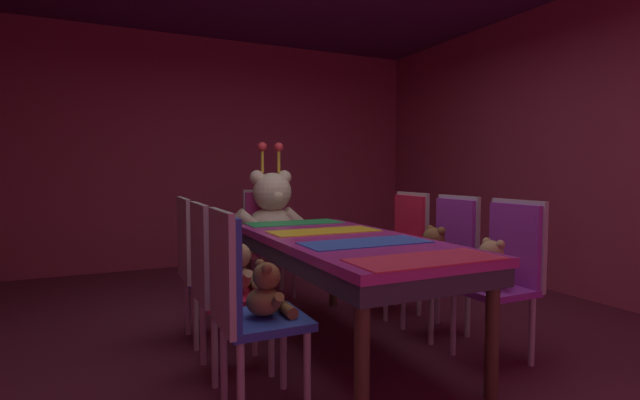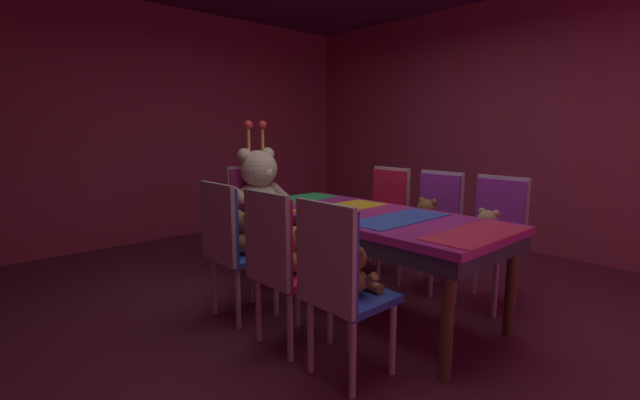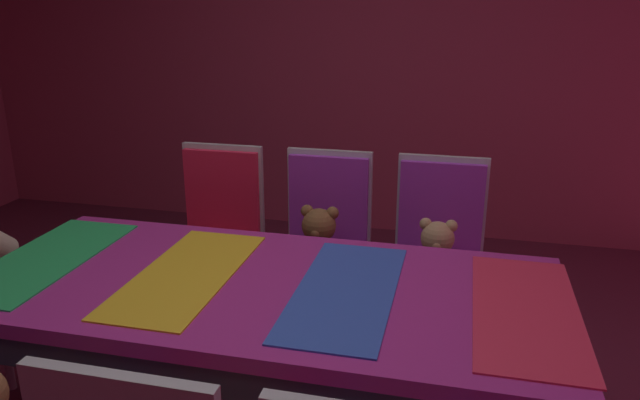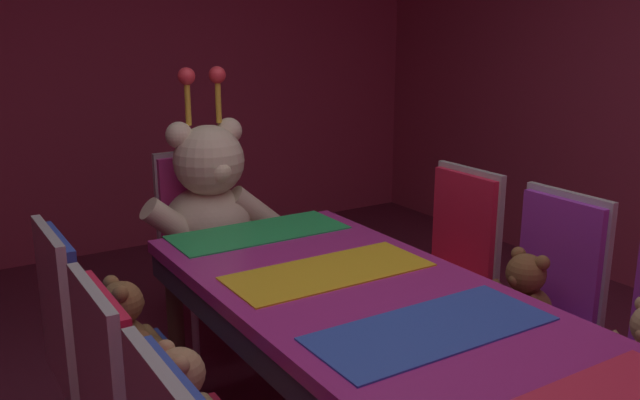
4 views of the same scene
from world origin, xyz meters
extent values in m
plane|color=#591E33|center=(0.00, 0.00, 0.00)|extent=(7.90, 7.90, 0.00)
cube|color=#99334C|center=(0.00, 3.20, 1.40)|extent=(5.20, 0.12, 2.80)
cube|color=#99334C|center=(2.60, 0.00, 1.40)|extent=(0.12, 6.40, 2.80)
cube|color=#B22D8C|center=(0.00, 0.00, 0.71)|extent=(0.90, 2.00, 0.05)
cube|color=#33333F|center=(0.00, 0.00, 0.64)|extent=(0.88, 1.96, 0.10)
cylinder|color=#4C3826|center=(0.38, 0.90, 0.34)|extent=(0.07, 0.07, 0.69)
cylinder|color=#4C3826|center=(0.38, -0.90, 0.34)|extent=(0.07, 0.07, 0.69)
cylinder|color=#4C3826|center=(-0.38, 0.90, 0.34)|extent=(0.07, 0.07, 0.69)
cylinder|color=#4C3826|center=(-0.38, -0.90, 0.34)|extent=(0.07, 0.07, 0.69)
cube|color=#E52D4C|center=(0.00, -0.85, 0.74)|extent=(0.77, 0.32, 0.01)
cube|color=blue|center=(0.00, -0.28, 0.74)|extent=(0.77, 0.32, 0.01)
cube|color=yellow|center=(0.00, 0.28, 0.74)|extent=(0.77, 0.32, 0.01)
cube|color=green|center=(0.00, 0.85, 0.74)|extent=(0.77, 0.32, 0.01)
cube|color=#2D47B2|center=(-0.70, -0.51, 0.44)|extent=(0.40, 0.40, 0.04)
cube|color=#2D47B2|center=(-0.88, -0.51, 0.71)|extent=(0.05, 0.38, 0.50)
cube|color=#B2B2B7|center=(-0.91, -0.51, 0.71)|extent=(0.03, 0.41, 0.55)
cylinder|color=#B2B2B7|center=(-0.54, -0.35, 0.21)|extent=(0.04, 0.04, 0.42)
cylinder|color=#B2B2B7|center=(-0.54, -0.67, 0.21)|extent=(0.04, 0.04, 0.42)
cylinder|color=#B2B2B7|center=(-0.86, -0.35, 0.21)|extent=(0.04, 0.04, 0.42)
cylinder|color=#B2B2B7|center=(-0.86, -0.67, 0.21)|extent=(0.04, 0.04, 0.42)
ellipsoid|color=brown|center=(-0.70, -0.51, 0.53)|extent=(0.17, 0.17, 0.14)
sphere|color=brown|center=(-0.69, -0.51, 0.66)|extent=(0.14, 0.14, 0.14)
sphere|color=#99663C|center=(-0.64, -0.51, 0.65)|extent=(0.05, 0.05, 0.05)
sphere|color=brown|center=(-0.70, -0.46, 0.71)|extent=(0.05, 0.05, 0.05)
sphere|color=brown|center=(-0.70, -0.56, 0.71)|extent=(0.05, 0.05, 0.05)
cylinder|color=brown|center=(-0.67, -0.43, 0.55)|extent=(0.05, 0.12, 0.11)
cylinder|color=brown|center=(-0.67, -0.59, 0.55)|extent=(0.05, 0.12, 0.11)
cylinder|color=brown|center=(-0.59, -0.47, 0.49)|extent=(0.06, 0.13, 0.06)
cylinder|color=brown|center=(-0.59, -0.55, 0.49)|extent=(0.06, 0.13, 0.06)
cube|color=red|center=(-0.71, -0.02, 0.44)|extent=(0.40, 0.40, 0.04)
cube|color=red|center=(-0.89, -0.02, 0.71)|extent=(0.05, 0.38, 0.50)
cube|color=#B2B2B7|center=(-0.92, -0.02, 0.71)|extent=(0.03, 0.41, 0.55)
cylinder|color=#B2B2B7|center=(-0.55, 0.14, 0.21)|extent=(0.04, 0.04, 0.42)
cylinder|color=#B2B2B7|center=(-0.55, -0.18, 0.21)|extent=(0.04, 0.04, 0.42)
cylinder|color=#B2B2B7|center=(-0.87, 0.14, 0.21)|extent=(0.04, 0.04, 0.42)
cylinder|color=#B2B2B7|center=(-0.87, -0.18, 0.21)|extent=(0.04, 0.04, 0.42)
ellipsoid|color=tan|center=(-0.71, -0.02, 0.54)|extent=(0.19, 0.19, 0.15)
sphere|color=tan|center=(-0.70, -0.02, 0.68)|extent=(0.15, 0.15, 0.15)
sphere|color=tan|center=(-0.65, -0.02, 0.66)|extent=(0.06, 0.06, 0.06)
sphere|color=tan|center=(-0.71, 0.03, 0.73)|extent=(0.06, 0.06, 0.06)
sphere|color=tan|center=(-0.71, -0.08, 0.73)|extent=(0.06, 0.06, 0.06)
cylinder|color=tan|center=(-0.68, 0.07, 0.56)|extent=(0.05, 0.13, 0.12)
cylinder|color=tan|center=(-0.68, -0.11, 0.56)|extent=(0.05, 0.13, 0.12)
cylinder|color=tan|center=(-0.59, 0.03, 0.49)|extent=(0.06, 0.14, 0.06)
cylinder|color=tan|center=(-0.59, -0.07, 0.49)|extent=(0.06, 0.14, 0.06)
cube|color=#2D47B2|center=(-0.71, 0.55, 0.44)|extent=(0.40, 0.40, 0.04)
cube|color=#2D47B2|center=(-0.89, 0.55, 0.71)|extent=(0.05, 0.38, 0.50)
cube|color=#B2B2B7|center=(-0.91, 0.55, 0.71)|extent=(0.03, 0.41, 0.55)
cylinder|color=#B2B2B7|center=(-0.55, 0.71, 0.21)|extent=(0.04, 0.04, 0.42)
cylinder|color=#B2B2B7|center=(-0.55, 0.39, 0.21)|extent=(0.04, 0.04, 0.42)
cylinder|color=#B2B2B7|center=(-0.87, 0.71, 0.21)|extent=(0.04, 0.04, 0.42)
cylinder|color=#B2B2B7|center=(-0.87, 0.39, 0.21)|extent=(0.04, 0.04, 0.42)
ellipsoid|color=olive|center=(-0.71, 0.55, 0.54)|extent=(0.19, 0.19, 0.15)
sphere|color=olive|center=(-0.70, 0.55, 0.68)|extent=(0.15, 0.15, 0.15)
sphere|color=#AE7747|center=(-0.64, 0.55, 0.67)|extent=(0.06, 0.06, 0.06)
sphere|color=olive|center=(-0.71, 0.60, 0.74)|extent=(0.06, 0.06, 0.06)
sphere|color=olive|center=(-0.71, 0.49, 0.74)|extent=(0.06, 0.06, 0.06)
cylinder|color=olive|center=(-0.67, 0.64, 0.56)|extent=(0.05, 0.14, 0.13)
cylinder|color=olive|center=(-0.67, 0.45, 0.56)|extent=(0.05, 0.14, 0.13)
cylinder|color=olive|center=(-0.59, 0.60, 0.49)|extent=(0.07, 0.14, 0.07)
cylinder|color=olive|center=(-0.59, 0.49, 0.49)|extent=(0.07, 0.14, 0.07)
cube|color=purple|center=(0.74, -0.55, 0.44)|extent=(0.40, 0.40, 0.04)
cube|color=purple|center=(0.92, -0.55, 0.71)|extent=(0.05, 0.38, 0.50)
cube|color=#B2B2B7|center=(0.94, -0.55, 0.71)|extent=(0.03, 0.41, 0.55)
cylinder|color=#B2B2B7|center=(0.90, -0.39, 0.21)|extent=(0.04, 0.04, 0.42)
cylinder|color=#B2B2B7|center=(0.90, -0.71, 0.21)|extent=(0.04, 0.04, 0.42)
cylinder|color=#B2B2B7|center=(0.58, -0.39, 0.21)|extent=(0.04, 0.04, 0.42)
cylinder|color=#B2B2B7|center=(0.58, -0.71, 0.21)|extent=(0.04, 0.04, 0.42)
ellipsoid|color=tan|center=(0.74, -0.55, 0.54)|extent=(0.18, 0.18, 0.15)
sphere|color=tan|center=(0.73, -0.55, 0.67)|extent=(0.15, 0.15, 0.15)
sphere|color=tan|center=(0.68, -0.55, 0.66)|extent=(0.05, 0.05, 0.05)
sphere|color=tan|center=(0.74, -0.60, 0.73)|extent=(0.05, 0.05, 0.05)
sphere|color=tan|center=(0.74, -0.49, 0.73)|extent=(0.05, 0.05, 0.05)
cylinder|color=tan|center=(0.71, -0.64, 0.55)|extent=(0.05, 0.13, 0.12)
cylinder|color=tan|center=(0.71, -0.45, 0.55)|extent=(0.05, 0.13, 0.12)
cylinder|color=tan|center=(0.62, -0.59, 0.49)|extent=(0.06, 0.14, 0.06)
cylinder|color=tan|center=(0.62, -0.50, 0.49)|extent=(0.06, 0.14, 0.06)
cube|color=purple|center=(0.74, -0.02, 0.44)|extent=(0.40, 0.40, 0.04)
cube|color=purple|center=(0.92, -0.02, 0.71)|extent=(0.05, 0.38, 0.50)
cube|color=#B2B2B7|center=(0.94, -0.02, 0.71)|extent=(0.03, 0.41, 0.55)
cylinder|color=#B2B2B7|center=(0.90, 0.14, 0.21)|extent=(0.04, 0.04, 0.42)
cylinder|color=#B2B2B7|center=(0.90, -0.18, 0.21)|extent=(0.04, 0.04, 0.42)
cylinder|color=#B2B2B7|center=(0.58, 0.14, 0.21)|extent=(0.04, 0.04, 0.42)
cylinder|color=#B2B2B7|center=(0.58, -0.18, 0.21)|extent=(0.04, 0.04, 0.42)
ellipsoid|color=brown|center=(0.74, -0.02, 0.55)|extent=(0.19, 0.19, 0.16)
sphere|color=brown|center=(0.72, -0.02, 0.69)|extent=(0.16, 0.16, 0.16)
sphere|color=#99663C|center=(0.66, -0.02, 0.67)|extent=(0.06, 0.06, 0.06)
sphere|color=brown|center=(0.74, -0.08, 0.75)|extent=(0.06, 0.06, 0.06)
sphere|color=brown|center=(0.74, 0.04, 0.75)|extent=(0.06, 0.06, 0.06)
cylinder|color=brown|center=(0.70, -0.11, 0.56)|extent=(0.05, 0.14, 0.13)
cylinder|color=brown|center=(0.70, 0.08, 0.56)|extent=(0.05, 0.14, 0.13)
cylinder|color=brown|center=(0.61, -0.07, 0.49)|extent=(0.07, 0.15, 0.07)
cylinder|color=brown|center=(0.61, 0.03, 0.49)|extent=(0.07, 0.15, 0.07)
cube|color=red|center=(0.73, 0.52, 0.44)|extent=(0.40, 0.40, 0.04)
cube|color=red|center=(0.91, 0.52, 0.71)|extent=(0.05, 0.38, 0.50)
cube|color=#B2B2B7|center=(0.93, 0.52, 0.71)|extent=(0.03, 0.41, 0.55)
cylinder|color=#B2B2B7|center=(0.89, 0.68, 0.21)|extent=(0.04, 0.04, 0.42)
cylinder|color=#B2B2B7|center=(0.89, 0.36, 0.21)|extent=(0.04, 0.04, 0.42)
cylinder|color=#B2B2B7|center=(0.57, 0.68, 0.21)|extent=(0.04, 0.04, 0.42)
cylinder|color=#B2B2B7|center=(0.57, 0.36, 0.21)|extent=(0.04, 0.04, 0.42)
cube|color=#CC338C|center=(0.00, 1.42, 0.44)|extent=(0.40, 0.40, 0.04)
cube|color=#CC338C|center=(0.00, 1.60, 0.71)|extent=(0.38, 0.05, 0.50)
cube|color=#B2B2B7|center=(0.00, 1.62, 0.71)|extent=(0.41, 0.03, 0.55)
cylinder|color=#B2B2B7|center=(0.16, 1.58, 0.21)|extent=(0.04, 0.04, 0.42)
cylinder|color=#B2B2B7|center=(0.16, 1.26, 0.21)|extent=(0.04, 0.04, 0.42)
cylinder|color=#B2B2B7|center=(-0.16, 1.58, 0.21)|extent=(0.04, 0.04, 0.42)
cylinder|color=#B2B2B7|center=(-0.16, 1.26, 0.21)|extent=(0.04, 0.04, 0.42)
ellipsoid|color=beige|center=(0.00, 1.42, 0.65)|extent=(0.44, 0.44, 0.35)
sphere|color=beige|center=(0.00, 1.38, 0.97)|extent=(0.35, 0.35, 0.35)
sphere|color=#FFF2C8|center=(0.00, 1.26, 0.94)|extent=(0.13, 0.13, 0.13)
sphere|color=beige|center=(0.13, 1.42, 1.10)|extent=(0.13, 0.13, 0.13)
sphere|color=beige|center=(-0.13, 1.42, 1.10)|extent=(0.13, 0.13, 0.13)
cylinder|color=beige|center=(0.22, 1.33, 0.69)|extent=(0.31, 0.12, 0.29)
cylinder|color=beige|center=(-0.22, 1.33, 0.69)|extent=(0.31, 0.12, 0.29)
cylinder|color=beige|center=(0.12, 1.13, 0.54)|extent=(0.33, 0.15, 0.15)
cylinder|color=beige|center=(-0.12, 1.13, 0.54)|extent=(0.33, 0.15, 0.15)
cylinder|color=gold|center=(0.08, 1.42, 1.26)|extent=(0.03, 0.03, 0.23)
sphere|color=#E5333F|center=(0.08, 1.42, 1.38)|extent=(0.08, 0.08, 0.08)
cylinder|color=gold|center=(-0.08, 1.42, 1.26)|extent=(0.03, 0.03, 0.23)
sphere|color=#E5333F|center=(-0.08, 1.42, 1.38)|extent=(0.08, 0.08, 0.08)
camera|label=1|loc=(-1.39, -2.61, 1.17)|focal=25.93mm
camera|label=2|loc=(-2.33, -2.03, 1.34)|focal=24.23mm
camera|label=3|loc=(-1.78, -0.62, 1.65)|focal=34.13mm
camera|label=4|loc=(-1.27, -1.68, 1.63)|focal=37.95mm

